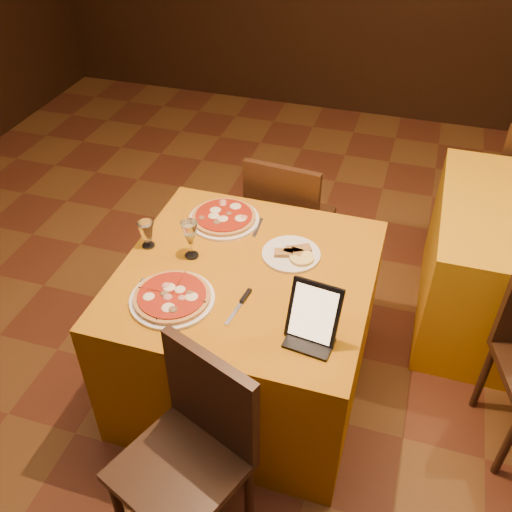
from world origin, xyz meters
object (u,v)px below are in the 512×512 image
(wine_glass, at_px, (190,239))
(water_glass, at_px, (147,235))
(chair_main_far, at_px, (291,220))
(tablet, at_px, (314,313))
(pizza_far, at_px, (224,218))
(main_table, at_px, (247,330))
(chair_main_near, at_px, (179,469))
(pizza_near, at_px, (172,298))

(wine_glass, bearing_deg, water_glass, 177.51)
(chair_main_far, xyz_separation_m, tablet, (0.36, -1.12, 0.41))
(tablet, bearing_deg, wine_glass, 160.59)
(pizza_far, distance_m, water_glass, 0.40)
(pizza_far, relative_size, water_glass, 2.67)
(main_table, height_order, tablet, tablet)
(chair_main_near, distance_m, chair_main_far, 1.65)
(wine_glass, relative_size, tablet, 0.78)
(pizza_far, xyz_separation_m, tablet, (0.58, -0.62, 0.10))
(chair_main_near, height_order, pizza_near, chair_main_near)
(water_glass, bearing_deg, tablet, -20.79)
(chair_main_near, xyz_separation_m, wine_glass, (-0.27, 0.84, 0.39))
(chair_main_far, xyz_separation_m, pizza_near, (-0.23, -1.11, 0.31))
(pizza_near, xyz_separation_m, tablet, (0.59, -0.02, 0.10))
(pizza_far, xyz_separation_m, water_glass, (-0.27, -0.29, 0.05))
(main_table, bearing_deg, chair_main_far, 90.00)
(pizza_near, height_order, pizza_far, same)
(pizza_near, bearing_deg, water_glass, 129.74)
(main_table, xyz_separation_m, chair_main_far, (-0.00, 0.83, 0.08))
(tablet, bearing_deg, water_glass, 166.25)
(chair_main_near, distance_m, water_glass, 1.04)
(water_glass, bearing_deg, pizza_far, 47.80)
(chair_main_far, relative_size, pizza_near, 2.58)
(wine_glass, xyz_separation_m, tablet, (0.63, -0.31, 0.03))
(main_table, distance_m, tablet, 0.68)
(main_table, bearing_deg, pizza_near, -130.68)
(chair_main_near, distance_m, wine_glass, 0.96)
(main_table, xyz_separation_m, pizza_far, (-0.22, 0.33, 0.39))
(main_table, height_order, wine_glass, wine_glass)
(tablet, bearing_deg, pizza_far, 140.41)
(chair_main_far, bearing_deg, main_table, 95.19)
(pizza_far, height_order, wine_glass, wine_glass)
(chair_main_far, distance_m, pizza_near, 1.17)
(pizza_near, distance_m, tablet, 0.60)
(water_glass, bearing_deg, wine_glass, -2.49)
(chair_main_far, relative_size, pizza_far, 2.62)
(main_table, relative_size, wine_glass, 5.79)
(chair_main_far, height_order, water_glass, chair_main_far)
(pizza_near, distance_m, wine_glass, 0.31)
(chair_main_near, bearing_deg, wine_glass, 129.70)
(main_table, xyz_separation_m, tablet, (0.36, -0.29, 0.49))
(pizza_near, relative_size, pizza_far, 1.02)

